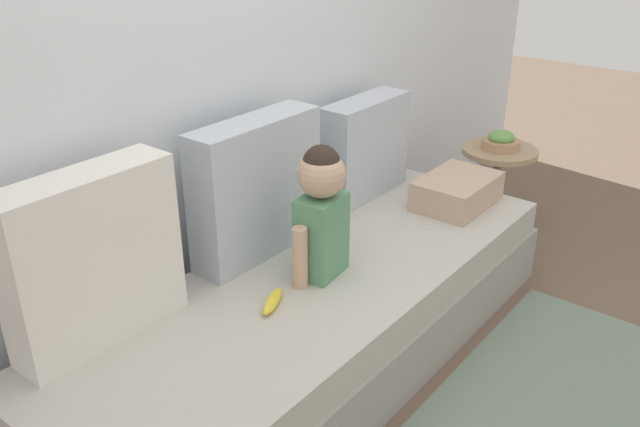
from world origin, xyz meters
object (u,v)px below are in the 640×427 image
(couch, at_px, (319,320))
(banana, at_px, (272,301))
(throw_pillow_left, at_px, (93,259))
(folded_blanket, at_px, (457,191))
(throw_pillow_center, at_px, (257,188))
(side_table, at_px, (498,167))
(fruit_bowl, at_px, (501,141))
(throw_pillow_right, at_px, (365,148))
(toddler, at_px, (321,208))

(couch, relative_size, banana, 13.76)
(throw_pillow_left, xyz_separation_m, folded_blanket, (1.62, -0.41, -0.21))
(folded_blanket, bearing_deg, throw_pillow_center, 155.49)
(banana, relative_size, side_table, 0.36)
(fruit_bowl, bearing_deg, side_table, -90.00)
(throw_pillow_left, height_order, folded_blanket, throw_pillow_left)
(banana, bearing_deg, throw_pillow_right, 17.47)
(side_table, xyz_separation_m, fruit_bowl, (0.00, 0.00, 0.15))
(throw_pillow_left, height_order, side_table, throw_pillow_left)
(throw_pillow_center, distance_m, fruit_bowl, 1.58)
(throw_pillow_left, xyz_separation_m, throw_pillow_right, (1.45, 0.00, -0.05))
(throw_pillow_right, height_order, fruit_bowl, throw_pillow_right)
(throw_pillow_left, relative_size, toddler, 1.10)
(throw_pillow_right, bearing_deg, throw_pillow_left, 180.00)
(throw_pillow_left, bearing_deg, throw_pillow_center, 0.00)
(throw_pillow_center, distance_m, throw_pillow_right, 0.73)
(fruit_bowl, bearing_deg, throw_pillow_center, 168.26)
(toddler, xyz_separation_m, folded_blanket, (0.87, -0.10, -0.20))
(toddler, height_order, side_table, toddler)
(couch, xyz_separation_m, fruit_bowl, (1.54, -0.02, 0.32))
(toddler, bearing_deg, throw_pillow_left, 157.62)
(toddler, bearing_deg, folded_blanket, -6.57)
(couch, relative_size, toddler, 4.61)
(couch, bearing_deg, toddler, -1.31)
(couch, height_order, throw_pillow_center, throw_pillow_center)
(couch, relative_size, throw_pillow_right, 4.68)
(throw_pillow_left, relative_size, throw_pillow_right, 1.12)
(throw_pillow_right, xyz_separation_m, banana, (-0.99, -0.31, -0.21))
(throw_pillow_left, xyz_separation_m, throw_pillow_center, (0.73, 0.00, -0.01))
(throw_pillow_left, bearing_deg, banana, -34.27)
(toddler, relative_size, side_table, 1.06)
(throw_pillow_center, relative_size, throw_pillow_right, 1.16)
(side_table, bearing_deg, throw_pillow_left, 171.96)
(throw_pillow_center, distance_m, banana, 0.48)
(couch, bearing_deg, fruit_bowl, -0.56)
(toddler, bearing_deg, fruit_bowl, -0.55)
(throw_pillow_center, xyz_separation_m, side_table, (1.54, -0.32, -0.31))
(couch, distance_m, side_table, 1.55)
(folded_blanket, height_order, side_table, folded_blanket)
(toddler, distance_m, folded_blanket, 0.90)
(throw_pillow_left, distance_m, throw_pillow_center, 0.73)
(banana, bearing_deg, toddler, 1.51)
(folded_blanket, xyz_separation_m, fruit_bowl, (0.65, 0.09, 0.05))
(toddler, xyz_separation_m, fruit_bowl, (1.52, -0.01, -0.16))
(throw_pillow_right, height_order, toddler, toddler)
(throw_pillow_left, xyz_separation_m, toddler, (0.74, -0.30, -0.01))
(throw_pillow_left, height_order, toddler, throw_pillow_left)
(throw_pillow_right, bearing_deg, banana, -162.53)
(throw_pillow_center, height_order, side_table, throw_pillow_center)
(couch, bearing_deg, banana, -178.34)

